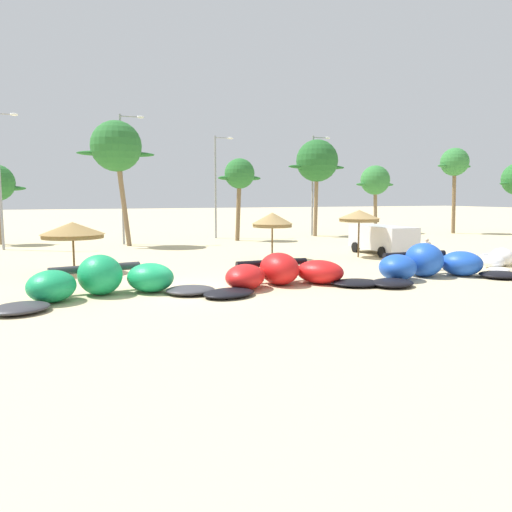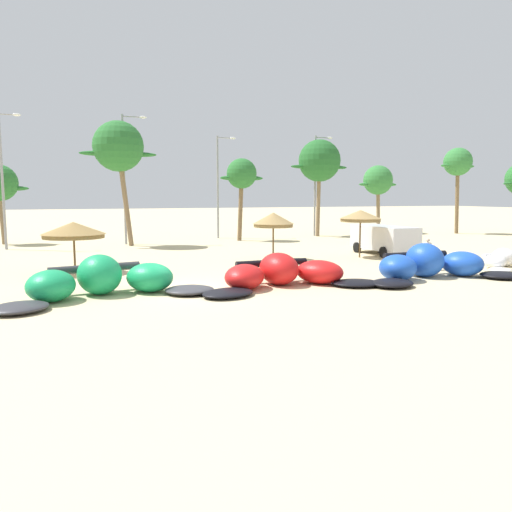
# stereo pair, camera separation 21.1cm
# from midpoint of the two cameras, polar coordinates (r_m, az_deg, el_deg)

# --- Properties ---
(ground_plane) EXTENTS (260.00, 260.00, 0.00)m
(ground_plane) POSITION_cam_midpoint_polar(r_m,az_deg,el_deg) (20.42, -7.23, -3.83)
(ground_plane) COLOR beige
(kite_left) EXTENTS (8.24, 4.50, 1.55)m
(kite_left) POSITION_cam_midpoint_polar(r_m,az_deg,el_deg) (19.68, -17.32, -2.74)
(kite_left) COLOR #333338
(kite_left) RESTS_ON ground
(kite_left_of_center) EXTENTS (8.24, 3.89, 1.37)m
(kite_left_of_center) POSITION_cam_midpoint_polar(r_m,az_deg,el_deg) (21.00, 2.87, -2.03)
(kite_left_of_center) COLOR black
(kite_left_of_center) RESTS_ON ground
(kite_center) EXTENTS (8.37, 3.75, 1.58)m
(kite_center) POSITION_cam_midpoint_polar(r_m,az_deg,el_deg) (24.39, 19.01, -0.96)
(kite_center) COLOR black
(kite_center) RESTS_ON ground
(kite_right_of_center) EXTENTS (5.25, 2.88, 0.99)m
(kite_right_of_center) POSITION_cam_midpoint_polar(r_m,az_deg,el_deg) (29.86, 26.48, -0.37)
(kite_right_of_center) COLOR white
(kite_right_of_center) RESTS_ON ground
(beach_umbrella_middle) EXTENTS (3.06, 3.06, 2.52)m
(beach_umbrella_middle) POSITION_cam_midpoint_polar(r_m,az_deg,el_deg) (25.89, -20.40, 2.79)
(beach_umbrella_middle) COLOR brown
(beach_umbrella_middle) RESTS_ON ground
(beach_umbrella_near_palms) EXTENTS (2.43, 2.43, 2.80)m
(beach_umbrella_near_palms) POSITION_cam_midpoint_polar(r_m,az_deg,el_deg) (29.45, 1.67, 4.15)
(beach_umbrella_near_palms) COLOR brown
(beach_umbrella_near_palms) RESTS_ON ground
(beach_umbrella_outermost) EXTENTS (2.54, 2.54, 2.92)m
(beach_umbrella_outermost) POSITION_cam_midpoint_polar(r_m,az_deg,el_deg) (31.29, 11.49, 4.51)
(beach_umbrella_outermost) COLOR brown
(beach_umbrella_outermost) RESTS_ON ground
(parked_van) EXTENTS (2.37, 4.96, 1.84)m
(parked_van) POSITION_cam_midpoint_polar(r_m,az_deg,el_deg) (33.46, 13.93, 2.08)
(parked_van) COLOR silver
(parked_van) RESTS_ON ground
(person_by_umbrellas) EXTENTS (0.36, 0.24, 1.62)m
(person_by_umbrellas) POSITION_cam_midpoint_polar(r_m,az_deg,el_deg) (27.03, 18.63, 0.24)
(person_by_umbrellas) COLOR #383842
(person_by_umbrellas) RESTS_ON ground
(palm_left_of_gap) EXTENTS (5.58, 3.72, 9.26)m
(palm_left_of_gap) POSITION_cam_midpoint_polar(r_m,az_deg,el_deg) (38.99, -15.80, 11.85)
(palm_left_of_gap) COLOR #7F6647
(palm_left_of_gap) RESTS_ON ground
(palm_center_left) EXTENTS (3.78, 2.52, 6.88)m
(palm_center_left) POSITION_cam_midpoint_polar(r_m,az_deg,el_deg) (42.28, -2.03, 9.20)
(palm_center_left) COLOR brown
(palm_center_left) RESTS_ON ground
(palm_center_right) EXTENTS (5.81, 3.87, 8.93)m
(palm_center_right) POSITION_cam_midpoint_polar(r_m,az_deg,el_deg) (47.37, 6.84, 10.66)
(palm_center_right) COLOR #7F6647
(palm_center_right) RESTS_ON ground
(palm_right_of_gap) EXTENTS (4.42, 2.95, 6.82)m
(palm_right_of_gap) POSITION_cam_midpoint_polar(r_m,az_deg,el_deg) (52.37, 13.32, 8.33)
(palm_right_of_gap) COLOR #7F6647
(palm_right_of_gap) RESTS_ON ground
(palm_right) EXTENTS (4.13, 2.76, 8.49)m
(palm_right) POSITION_cam_midpoint_polar(r_m,az_deg,el_deg) (54.10, 21.59, 9.78)
(palm_right) COLOR brown
(palm_right) RESTS_ON ground
(lamppost_west) EXTENTS (1.51, 0.24, 9.50)m
(lamppost_west) POSITION_cam_midpoint_polar(r_m,az_deg,el_deg) (39.26, -27.21, 8.30)
(lamppost_west) COLOR gray
(lamppost_west) RESTS_ON ground
(lamppost_west_center) EXTENTS (1.93, 0.24, 9.94)m
(lamppost_west_center) POSITION_cam_midpoint_polar(r_m,az_deg,el_deg) (40.29, -15.00, 9.15)
(lamppost_west_center) COLOR gray
(lamppost_west_center) RESTS_ON ground
(lamppost_east_center) EXTENTS (1.79, 0.24, 9.00)m
(lamppost_east_center) POSITION_cam_midpoint_polar(r_m,az_deg,el_deg) (44.88, -4.61, 8.48)
(lamppost_east_center) COLOR gray
(lamppost_east_center) RESTS_ON ground
(lamppost_east) EXTENTS (1.88, 0.24, 9.34)m
(lamppost_east) POSITION_cam_midpoint_polar(r_m,az_deg,el_deg) (47.88, 6.50, 8.57)
(lamppost_east) COLOR gray
(lamppost_east) RESTS_ON ground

